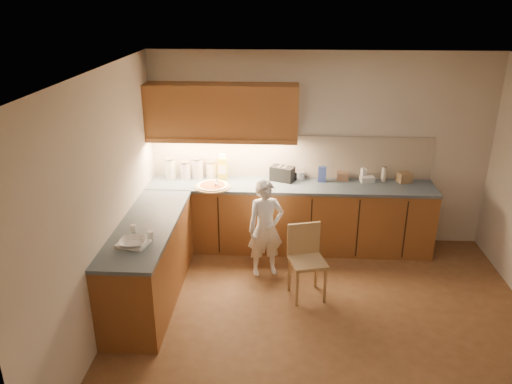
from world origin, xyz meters
The scene contains 24 objects.
room centered at (0.00, 0.00, 1.68)m, with size 4.54×4.50×2.62m.
l_counter centered at (-0.92, 1.25, 0.46)m, with size 3.77×2.62×0.92m.
backsplash centered at (-0.38, 1.99, 1.21)m, with size 3.75×0.02×0.58m, color #B8A88E.
upper_cabinets centered at (-1.27, 1.82, 1.85)m, with size 1.95×0.36×0.73m.
pizza_on_board centered at (-1.38, 1.52, 0.94)m, with size 0.46×0.46×0.18m.
child centered at (-0.67, 0.99, 0.61)m, with size 0.45×0.29×1.22m, color white.
wooden_chair centered at (-0.20, 0.57, 0.49)m, with size 0.47×0.47×0.85m.
mixing_bowl centered at (-1.95, -0.11, 0.95)m, with size 0.27×0.27×0.07m, color silver.
canister_a centered at (-1.99, 1.82, 1.07)m, with size 0.15×0.15×0.29m.
canister_b centered at (-1.78, 1.82, 1.05)m, with size 0.14×0.14×0.25m.
canister_c centered at (-1.63, 1.86, 1.07)m, with size 0.16×0.16×0.29m.
canister_d centered at (-1.45, 1.90, 1.04)m, with size 0.15×0.15×0.24m.
oil_jug centered at (-1.28, 1.84, 1.08)m, with size 0.13×0.10×0.35m.
toaster centered at (-0.48, 1.83, 1.02)m, with size 0.35×0.28×0.20m.
steel_pot centered at (-0.26, 1.88, 0.98)m, with size 0.16×0.16×0.12m.
blue_box centered at (0.04, 1.83, 1.02)m, with size 0.10×0.07×0.21m, color #304290.
card_box_a centered at (0.33, 1.90, 0.97)m, with size 0.15×0.11×0.11m, color #9A7153.
white_bottle centered at (0.60, 1.90, 1.01)m, with size 0.06×0.06×0.17m, color white.
flat_pack centered at (0.64, 1.85, 0.96)m, with size 0.18×0.13×0.07m, color white.
tall_jar centered at (0.86, 1.87, 1.02)m, with size 0.07×0.07×0.21m.
card_box_b centered at (1.13, 1.87, 0.99)m, with size 0.17×0.13×0.13m, color #977951.
dough_cloth centered at (-1.96, -0.09, 0.93)m, with size 0.30×0.24×0.02m, color white.
spice_jar_a centered at (-2.04, 0.21, 0.96)m, with size 0.05×0.05×0.07m, color white.
spice_jar_b centered at (-1.81, 0.05, 0.96)m, with size 0.06×0.06×0.08m, color white.
Camera 1 is at (-0.48, -4.43, 3.26)m, focal length 35.00 mm.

